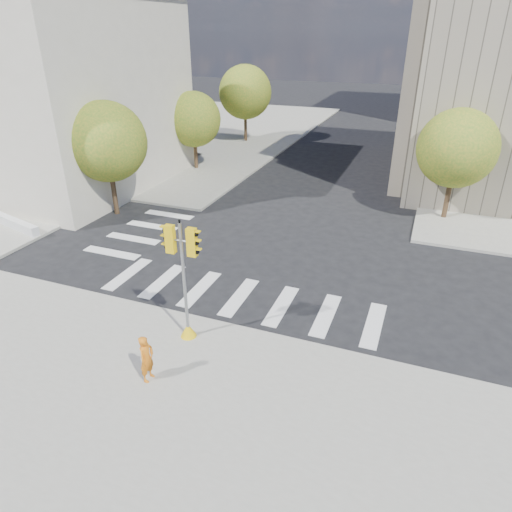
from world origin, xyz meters
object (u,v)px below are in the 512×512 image
Objects in this scene: lamp_far at (463,96)px; planter_wall at (5,220)px; photographer at (147,359)px; lamp_near at (467,126)px; traffic_signal at (185,290)px.

lamp_far is 1.35× the size of planter_wall.
photographer reaches higher than planter_wall.
photographer is at bearing -14.30° from planter_wall.
lamp_near reaches higher than planter_wall.
lamp_far is 36.35m from planter_wall.
planter_wall is at bearing 62.94° from photographer.
traffic_signal is (-8.66, -33.23, -2.58)m from lamp_far.
photographer is at bearing -112.00° from lamp_near.
lamp_far is at bearing 90.00° from lamp_near.
lamp_near is at bearing 63.81° from traffic_signal.
lamp_near is at bearing 45.28° from planter_wall.
lamp_far is 1.85× the size of traffic_signal.
planter_wall is (-14.34, 5.40, -1.60)m from traffic_signal.
lamp_near is 1.85× the size of traffic_signal.
planter_wall is (-23.00, -27.83, -4.18)m from lamp_far.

